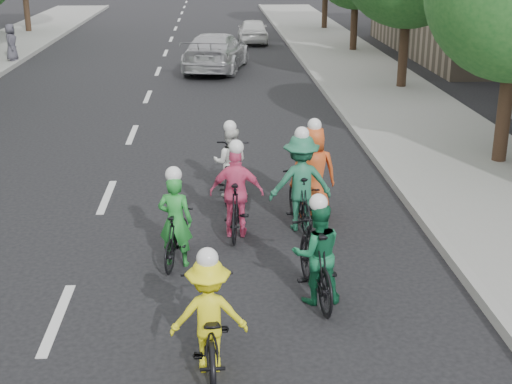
{
  "coord_description": "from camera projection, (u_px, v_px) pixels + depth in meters",
  "views": [
    {
      "loc": [
        2.23,
        -8.87,
        4.94
      ],
      "look_at": [
        2.9,
        2.29,
        1.0
      ],
      "focal_mm": 50.0,
      "sensor_mm": 36.0,
      "label": 1
    }
  ],
  "objects": [
    {
      "name": "spectator_2",
      "position": [
        11.0,
        42.0,
        30.12
      ],
      "size": [
        0.55,
        0.79,
        1.53
      ],
      "primitive_type": "imported",
      "rotation": [
        0.0,
        0.0,
        1.66
      ],
      "color": "#46444F",
      "rests_on": "sidewalk_left"
    },
    {
      "name": "cyclist_4",
      "position": [
        237.0,
        200.0,
        12.51
      ],
      "size": [
        0.98,
        1.77,
        1.76
      ],
      "rotation": [
        0.0,
        0.0,
        3.03
      ],
      "color": "black",
      "rests_on": "ground"
    },
    {
      "name": "curb_right",
      "position": [
        353.0,
        128.0,
        19.59
      ],
      "size": [
        0.18,
        80.0,
        0.18
      ],
      "primitive_type": "cube",
      "color": "#999993",
      "rests_on": "ground"
    },
    {
      "name": "cyclist_5",
      "position": [
        300.0,
        189.0,
        12.78
      ],
      "size": [
        1.19,
        1.77,
        1.9
      ],
      "rotation": [
        0.0,
        0.0,
        3.24
      ],
      "color": "black",
      "rests_on": "ground"
    },
    {
      "name": "cyclist_1",
      "position": [
        176.0,
        230.0,
        11.41
      ],
      "size": [
        0.71,
        1.53,
        1.66
      ],
      "rotation": [
        0.0,
        0.0,
        2.94
      ],
      "color": "black",
      "rests_on": "ground"
    },
    {
      "name": "ground",
      "position": [
        57.0,
        319.0,
        9.86
      ],
      "size": [
        120.0,
        120.0,
        0.0
      ],
      "primitive_type": "plane",
      "color": "black",
      "rests_on": "ground"
    },
    {
      "name": "cyclist_3",
      "position": [
        313.0,
        181.0,
        13.42
      ],
      "size": [
        0.86,
        1.57,
        1.9
      ],
      "rotation": [
        0.0,
        0.0,
        3.15
      ],
      "color": "black",
      "rests_on": "ground"
    },
    {
      "name": "cyclist_2",
      "position": [
        316.0,
        259.0,
        10.22
      ],
      "size": [
        0.78,
        1.93,
        1.65
      ],
      "rotation": [
        0.0,
        0.0,
        3.25
      ],
      "color": "black",
      "rests_on": "ground"
    },
    {
      "name": "follow_car_lead",
      "position": [
        216.0,
        52.0,
        28.61
      ],
      "size": [
        3.06,
        5.51,
        1.51
      ],
      "primitive_type": "imported",
      "rotation": [
        0.0,
        0.0,
        2.95
      ],
      "color": "#B6B7BB",
      "rests_on": "ground"
    },
    {
      "name": "sidewalk_right",
      "position": [
        423.0,
        128.0,
        19.71
      ],
      "size": [
        4.0,
        80.0,
        0.15
      ],
      "primitive_type": "cube",
      "color": "gray",
      "rests_on": "ground"
    },
    {
      "name": "follow_car_trail",
      "position": [
        253.0,
        31.0,
        36.51
      ],
      "size": [
        1.54,
        3.7,
        1.25
      ],
      "primitive_type": "imported",
      "rotation": [
        0.0,
        0.0,
        3.13
      ],
      "color": "silver",
      "rests_on": "ground"
    },
    {
      "name": "cyclist_0",
      "position": [
        230.0,
        168.0,
        14.49
      ],
      "size": [
        0.91,
        1.98,
        1.6
      ],
      "rotation": [
        0.0,
        0.0,
        3.01
      ],
      "color": "black",
      "rests_on": "ground"
    },
    {
      "name": "cyclist_6",
      "position": [
        209.0,
        323.0,
        8.6
      ],
      "size": [
        0.96,
        1.93,
        1.6
      ],
      "rotation": [
        0.0,
        0.0,
        3.18
      ],
      "color": "black",
      "rests_on": "ground"
    }
  ]
}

